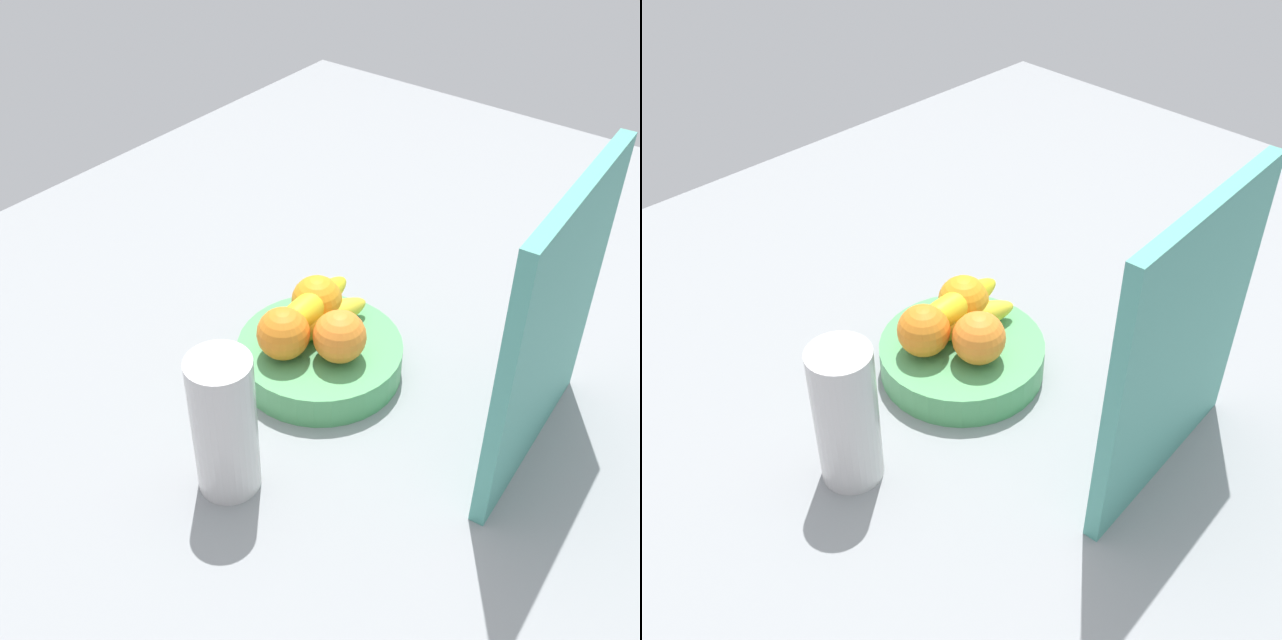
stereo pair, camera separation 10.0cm
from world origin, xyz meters
TOP-DOWN VIEW (x-y plane):
  - ground_plane at (0.00, 0.00)cm, footprint 180.00×140.00cm
  - fruit_bowl at (3.64, 1.06)cm, footprint 22.14×22.14cm
  - orange_front_left at (4.28, 4.72)cm, footprint 6.96×6.96cm
  - orange_front_right at (-0.19, -2.26)cm, footprint 6.96×6.96cm
  - orange_center at (8.19, -1.37)cm, footprint 6.96×6.96cm
  - banana_bunch at (2.82, -1.11)cm, footprint 17.61×9.04cm
  - cutting_board at (-0.64, 29.34)cm, footprint 28.06×3.73cm
  - thermos_tumbler at (25.53, 4.64)cm, footprint 7.32×7.32cm

SIDE VIEW (x-z plane):
  - ground_plane at x=0.00cm, z-range -3.00..0.00cm
  - fruit_bowl at x=3.64cm, z-range 0.00..4.58cm
  - banana_bunch at x=2.82cm, z-range 4.58..10.78cm
  - orange_front_left at x=4.28cm, z-range 4.58..11.54cm
  - orange_front_right at x=-0.19cm, z-range 4.58..11.54cm
  - orange_center at x=8.19cm, z-range 4.58..11.54cm
  - thermos_tumbler at x=25.53cm, z-range 0.00..18.60cm
  - cutting_board at x=-0.64cm, z-range 0.00..36.00cm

